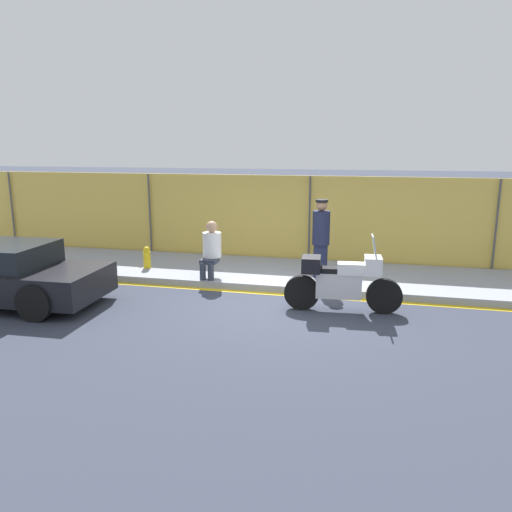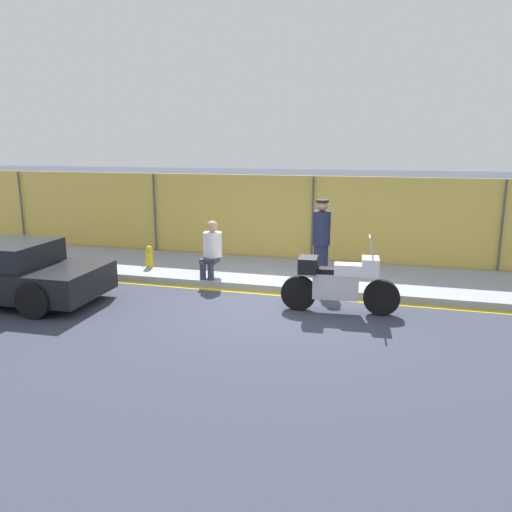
{
  "view_description": "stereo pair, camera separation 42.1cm",
  "coord_description": "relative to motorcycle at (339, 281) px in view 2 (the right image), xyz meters",
  "views": [
    {
      "loc": [
        1.7,
        -9.55,
        3.22
      ],
      "look_at": [
        -0.92,
        1.42,
        0.71
      ],
      "focal_mm": 35.0,
      "sensor_mm": 36.0,
      "label": 1
    },
    {
      "loc": [
        2.11,
        -9.45,
        3.22
      ],
      "look_at": [
        -0.92,
        1.42,
        0.71
      ],
      "focal_mm": 35.0,
      "sensor_mm": 36.0,
      "label": 2
    }
  ],
  "objects": [
    {
      "name": "curb_paint_stripe",
      "position": [
        -1.14,
        0.83,
        -0.63
      ],
      "size": [
        34.66,
        0.18,
        0.01
      ],
      "color": "gold",
      "rests_on": "ground_plane"
    },
    {
      "name": "ground_plane",
      "position": [
        -1.14,
        -0.02,
        -0.63
      ],
      "size": [
        120.0,
        120.0,
        0.0
      ],
      "primitive_type": "plane",
      "color": "#333847"
    },
    {
      "name": "person_seated_on_curb",
      "position": [
        -3.15,
        1.39,
        0.26
      ],
      "size": [
        0.44,
        0.71,
        1.33
      ],
      "color": "#2D3342",
      "rests_on": "sidewalk"
    },
    {
      "name": "fire_hydrant",
      "position": [
        -5.02,
        1.82,
        -0.19
      ],
      "size": [
        0.18,
        0.23,
        0.55
      ],
      "color": "gold",
      "rests_on": "sidewalk"
    },
    {
      "name": "parked_car_far_background",
      "position": [
        -6.89,
        -1.09,
        -0.01
      ],
      "size": [
        4.23,
        2.04,
        1.26
      ],
      "rotation": [
        0.0,
        0.0,
        0.04
      ],
      "color": "black",
      "rests_on": "ground_plane"
    },
    {
      "name": "storefront_fence",
      "position": [
        -1.14,
        3.85,
        0.59
      ],
      "size": [
        32.93,
        0.17,
        2.43
      ],
      "color": "gold",
      "rests_on": "ground_plane"
    },
    {
      "name": "officer_standing",
      "position": [
        -0.63,
        1.94,
        0.48
      ],
      "size": [
        0.41,
        0.41,
        1.84
      ],
      "color": "#191E38",
      "rests_on": "sidewalk"
    },
    {
      "name": "motorcycle",
      "position": [
        0.0,
        0.0,
        0.0
      ],
      "size": [
        2.31,
        0.61,
        1.55
      ],
      "rotation": [
        0.0,
        0.0,
        0.08
      ],
      "color": "black",
      "rests_on": "ground_plane"
    },
    {
      "name": "sidewalk",
      "position": [
        -1.14,
        2.34,
        -0.55
      ],
      "size": [
        34.66,
        2.84,
        0.16
      ],
      "color": "#8E93A3",
      "rests_on": "ground_plane"
    }
  ]
}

